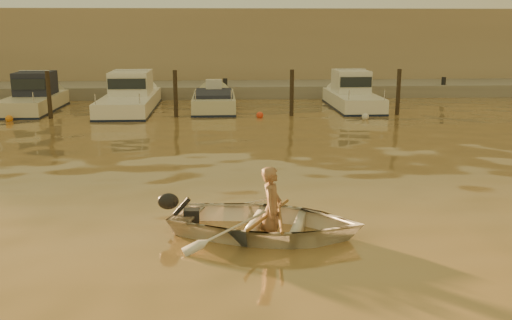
{
  "coord_description": "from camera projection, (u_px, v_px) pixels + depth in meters",
  "views": [
    {
      "loc": [
        1.63,
        -10.69,
        3.89
      ],
      "look_at": [
        2.5,
        2.44,
        0.75
      ],
      "focal_mm": 40.0,
      "sensor_mm": 36.0,
      "label": 1
    }
  ],
  "objects": [
    {
      "name": "person",
      "position": [
        272.0,
        209.0,
        10.65
      ],
      "size": [
        0.54,
        0.68,
        1.64
      ],
      "primitive_type": "imported",
      "rotation": [
        0.0,
        0.0,
        1.29
      ],
      "color": "#916748",
      "rests_on": "dinghy"
    },
    {
      "name": "piling_4",
      "position": [
        398.0,
        94.0,
        24.96
      ],
      "size": [
        0.18,
        0.18,
        2.2
      ],
      "primitive_type": "cylinder",
      "color": "#2D2319",
      "rests_on": "ground_plane"
    },
    {
      "name": "fender_d",
      "position": [
        260.0,
        115.0,
        24.38
      ],
      "size": [
        0.3,
        0.3,
        0.3
      ],
      "primitive_type": "sphere",
      "color": "red",
      "rests_on": "ground_plane"
    },
    {
      "name": "moored_boat_2",
      "position": [
        130.0,
        97.0,
        26.39
      ],
      "size": [
        2.23,
        7.5,
        1.75
      ],
      "primitive_type": null,
      "color": "white",
      "rests_on": "ground_plane"
    },
    {
      "name": "quay",
      "position": [
        189.0,
        93.0,
        32.0
      ],
      "size": [
        52.0,
        4.0,
        1.0
      ],
      "primitive_type": "cube",
      "color": "gray",
      "rests_on": "ground_plane"
    },
    {
      "name": "fender_e",
      "position": [
        365.0,
        117.0,
        23.97
      ],
      "size": [
        0.3,
        0.3,
        0.3
      ],
      "primitive_type": "sphere",
      "color": "silver",
      "rests_on": "ground_plane"
    },
    {
      "name": "moored_boat_4",
      "position": [
        353.0,
        95.0,
        27.07
      ],
      "size": [
        1.94,
        6.09,
        1.75
      ],
      "primitive_type": null,
      "color": "white",
      "rests_on": "ground_plane"
    },
    {
      "name": "ground_plane",
      "position": [
        137.0,
        228.0,
        11.17
      ],
      "size": [
        160.0,
        160.0,
        0.0
      ],
      "primitive_type": "plane",
      "color": "brown",
      "rests_on": "ground"
    },
    {
      "name": "piling_1",
      "position": [
        49.0,
        97.0,
        24.0
      ],
      "size": [
        0.18,
        0.18,
        2.2
      ],
      "primitive_type": "cylinder",
      "color": "#2D2319",
      "rests_on": "ground_plane"
    },
    {
      "name": "moored_boat_1",
      "position": [
        33.0,
        97.0,
        26.11
      ],
      "size": [
        1.95,
        5.9,
        1.75
      ],
      "primitive_type": null,
      "color": "beige",
      "rests_on": "ground_plane"
    },
    {
      "name": "oar_port",
      "position": [
        280.0,
        215.0,
        10.64
      ],
      "size": [
        0.2,
        2.1,
        0.13
      ],
      "primitive_type": "cylinder",
      "rotation": [
        1.54,
        0.0,
        -0.07
      ],
      "color": "brown",
      "rests_on": "dinghy"
    },
    {
      "name": "fender_b",
      "position": [
        9.0,
        119.0,
        23.47
      ],
      "size": [
        0.3,
        0.3,
        0.3
      ],
      "primitive_type": "sphere",
      "color": "orange",
      "rests_on": "ground_plane"
    },
    {
      "name": "fender_c",
      "position": [
        118.0,
        119.0,
        23.43
      ],
      "size": [
        0.3,
        0.3,
        0.3
      ],
      "primitive_type": "sphere",
      "color": "silver",
      "rests_on": "ground_plane"
    },
    {
      "name": "oar_starboard",
      "position": [
        269.0,
        214.0,
        10.68
      ],
      "size": [
        0.97,
        1.92,
        0.13
      ],
      "primitive_type": "cylinder",
      "rotation": [
        1.54,
        0.0,
        -0.45
      ],
      "color": "brown",
      "rests_on": "dinghy"
    },
    {
      "name": "moored_boat_3",
      "position": [
        214.0,
        104.0,
        26.74
      ],
      "size": [
        1.92,
        5.6,
        0.95
      ],
      "primitive_type": null,
      "color": "beige",
      "rests_on": "ground_plane"
    },
    {
      "name": "dinghy",
      "position": [
        267.0,
        222.0,
        10.73
      ],
      "size": [
        4.21,
        3.5,
        0.75
      ],
      "primitive_type": "imported",
      "rotation": [
        0.0,
        0.0,
        1.29
      ],
      "color": "silver",
      "rests_on": "ground_plane"
    },
    {
      "name": "piling_3",
      "position": [
        292.0,
        95.0,
        24.66
      ],
      "size": [
        0.18,
        0.18,
        2.2
      ],
      "primitive_type": "cylinder",
      "color": "#2D2319",
      "rests_on": "ground_plane"
    },
    {
      "name": "waterfront_building",
      "position": [
        192.0,
        48.0,
        36.82
      ],
      "size": [
        46.0,
        7.0,
        4.8
      ],
      "primitive_type": "cube",
      "color": "#9E8466",
      "rests_on": "quay"
    },
    {
      "name": "piling_2",
      "position": [
        176.0,
        96.0,
        24.34
      ],
      "size": [
        0.18,
        0.18,
        2.2
      ],
      "primitive_type": "cylinder",
      "color": "#2D2319",
      "rests_on": "ground_plane"
    },
    {
      "name": "outboard_motor",
      "position": [
        191.0,
        216.0,
        11.03
      ],
      "size": [
        0.98,
        0.63,
        0.7
      ],
      "primitive_type": null,
      "rotation": [
        0.0,
        0.0,
        -0.28
      ],
      "color": "black",
      "rests_on": "dinghy"
    }
  ]
}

